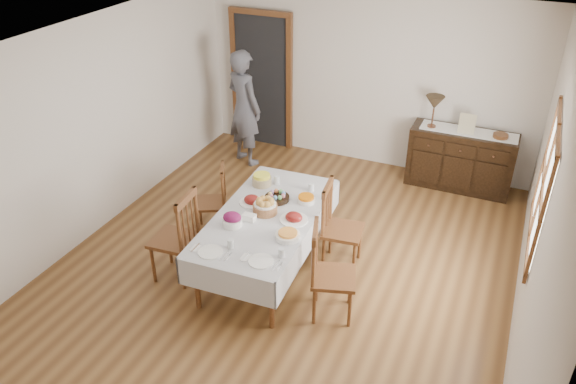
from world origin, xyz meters
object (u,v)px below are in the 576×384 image
at_px(dining_table, 267,222).
at_px(person, 244,104).
at_px(chair_right_far, 338,225).
at_px(sideboard, 460,160).
at_px(table_lamp, 435,103).
at_px(chair_right_near, 328,272).
at_px(chair_left_far, 214,199).
at_px(chair_left_near, 178,236).

height_order(dining_table, person, person).
xyz_separation_m(chair_right_far, sideboard, (0.99, 2.42, -0.10)).
distance_m(chair_right_far, table_lamp, 2.53).
relative_size(chair_right_near, table_lamp, 2.29).
bearing_deg(chair_left_far, chair_right_near, 37.01).
relative_size(dining_table, chair_left_near, 1.96).
relative_size(dining_table, sideboard, 1.48).
distance_m(dining_table, chair_right_near, 1.00).
height_order(chair_left_near, chair_right_far, chair_left_near).
height_order(chair_left_near, chair_right_near, chair_left_near).
bearing_deg(table_lamp, person, -170.40).
bearing_deg(chair_left_far, person, 168.68).
relative_size(sideboard, person, 0.76).
bearing_deg(person, sideboard, -147.38).
distance_m(chair_left_near, chair_right_far, 1.79).
bearing_deg(person, dining_table, 146.28).
height_order(chair_right_near, table_lamp, table_lamp).
distance_m(chair_right_far, person, 2.94).
distance_m(dining_table, table_lamp, 3.09).
relative_size(chair_left_near, table_lamp, 2.37).
distance_m(dining_table, chair_left_near, 0.98).
relative_size(chair_left_near, chair_right_far, 1.04).
bearing_deg(chair_left_far, chair_right_far, 61.34).
height_order(chair_right_far, person, person).
bearing_deg(chair_right_near, sideboard, -31.17).
xyz_separation_m(dining_table, chair_right_near, (0.89, -0.44, -0.10)).
bearing_deg(chair_right_near, table_lamp, -23.37).
xyz_separation_m(sideboard, table_lamp, (-0.46, -0.03, 0.78)).
distance_m(dining_table, chair_right_far, 0.81).
bearing_deg(sideboard, chair_left_far, -137.76).
distance_m(chair_left_near, chair_right_near, 1.71).
distance_m(chair_right_near, sideboard, 3.35).
distance_m(person, table_lamp, 2.76).
distance_m(chair_left_far, sideboard, 3.54).
bearing_deg(sideboard, chair_right_far, -112.25).
relative_size(chair_right_near, person, 0.56).
bearing_deg(person, chair_right_near, 154.40).
height_order(person, table_lamp, person).
xyz_separation_m(chair_left_near, chair_right_far, (1.53, 0.93, -0.02)).
bearing_deg(chair_right_near, person, 23.38).
height_order(chair_right_far, table_lamp, table_lamp).
relative_size(chair_left_far, table_lamp, 1.98).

